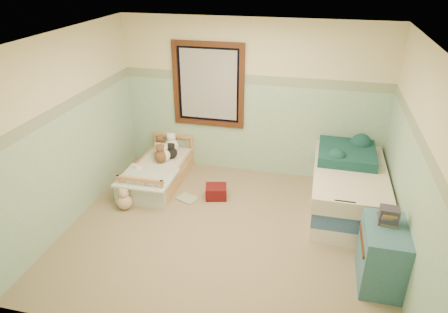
% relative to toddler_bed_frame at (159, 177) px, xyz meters
% --- Properties ---
extents(floor, '(4.20, 3.60, 0.02)m').
position_rel_toddler_bed_frame_xyz_m(floor, '(1.35, -1.05, -0.10)').
color(floor, '#857151').
rests_on(floor, ground).
extents(ceiling, '(4.20, 3.60, 0.02)m').
position_rel_toddler_bed_frame_xyz_m(ceiling, '(1.35, -1.05, 2.42)').
color(ceiling, white).
rests_on(ceiling, wall_back).
extents(wall_back, '(4.20, 0.04, 2.50)m').
position_rel_toddler_bed_frame_xyz_m(wall_back, '(1.35, 0.75, 1.16)').
color(wall_back, beige).
rests_on(wall_back, floor).
extents(wall_front, '(4.20, 0.04, 2.50)m').
position_rel_toddler_bed_frame_xyz_m(wall_front, '(1.35, -2.85, 1.16)').
color(wall_front, beige).
rests_on(wall_front, floor).
extents(wall_left, '(0.04, 3.60, 2.50)m').
position_rel_toddler_bed_frame_xyz_m(wall_left, '(-0.75, -1.05, 1.16)').
color(wall_left, beige).
rests_on(wall_left, floor).
extents(wall_right, '(0.04, 3.60, 2.50)m').
position_rel_toddler_bed_frame_xyz_m(wall_right, '(3.45, -1.05, 1.16)').
color(wall_right, beige).
rests_on(wall_right, floor).
extents(wainscot_mint, '(4.20, 0.01, 1.50)m').
position_rel_toddler_bed_frame_xyz_m(wainscot_mint, '(1.35, 0.74, 0.66)').
color(wainscot_mint, '#8BAD8D').
rests_on(wainscot_mint, floor).
extents(border_strip, '(4.20, 0.01, 0.15)m').
position_rel_toddler_bed_frame_xyz_m(border_strip, '(1.35, 0.74, 1.48)').
color(border_strip, '#3E5E41').
rests_on(border_strip, wall_back).
extents(window_frame, '(1.16, 0.06, 1.36)m').
position_rel_toddler_bed_frame_xyz_m(window_frame, '(0.65, 0.71, 1.36)').
color(window_frame, '#371A0C').
rests_on(window_frame, wall_back).
extents(window_blinds, '(0.92, 0.01, 1.12)m').
position_rel_toddler_bed_frame_xyz_m(window_blinds, '(0.65, 0.72, 1.36)').
color(window_blinds, '#B8B8B6').
rests_on(window_blinds, window_frame).
extents(toddler_bed_frame, '(0.73, 1.47, 0.19)m').
position_rel_toddler_bed_frame_xyz_m(toddler_bed_frame, '(0.00, 0.00, 0.00)').
color(toddler_bed_frame, '#9C6B4C').
rests_on(toddler_bed_frame, floor).
extents(toddler_mattress, '(0.67, 1.40, 0.12)m').
position_rel_toddler_bed_frame_xyz_m(toddler_mattress, '(0.00, 0.00, 0.15)').
color(toddler_mattress, white).
rests_on(toddler_mattress, toddler_bed_frame).
extents(patchwork_quilt, '(0.80, 0.73, 0.03)m').
position_rel_toddler_bed_frame_xyz_m(patchwork_quilt, '(0.00, -0.46, 0.23)').
color(patchwork_quilt, '#83A1DB').
rests_on(patchwork_quilt, toddler_mattress).
extents(plush_bed_brown, '(0.19, 0.19, 0.19)m').
position_rel_toddler_bed_frame_xyz_m(plush_bed_brown, '(-0.15, 0.50, 0.31)').
color(plush_bed_brown, brown).
rests_on(plush_bed_brown, toddler_mattress).
extents(plush_bed_white, '(0.23, 0.23, 0.23)m').
position_rel_toddler_bed_frame_xyz_m(plush_bed_white, '(0.05, 0.50, 0.33)').
color(plush_bed_white, white).
rests_on(plush_bed_white, toddler_mattress).
extents(plush_bed_tan, '(0.17, 0.17, 0.17)m').
position_rel_toddler_bed_frame_xyz_m(plush_bed_tan, '(-0.10, 0.28, 0.30)').
color(plush_bed_tan, '#D6B088').
rests_on(plush_bed_tan, toddler_mattress).
extents(plush_bed_dark, '(0.18, 0.18, 0.18)m').
position_rel_toddler_bed_frame_xyz_m(plush_bed_dark, '(0.13, 0.28, 0.30)').
color(plush_bed_dark, black).
rests_on(plush_bed_dark, toddler_mattress).
extents(plush_floor_cream, '(0.26, 0.26, 0.26)m').
position_rel_toddler_bed_frame_xyz_m(plush_floor_cream, '(-0.23, -0.22, 0.04)').
color(plush_floor_cream, white).
rests_on(plush_floor_cream, floor).
extents(plush_floor_tan, '(0.22, 0.22, 0.22)m').
position_rel_toddler_bed_frame_xyz_m(plush_floor_tan, '(-0.19, -0.85, 0.02)').
color(plush_floor_tan, '#D6B088').
rests_on(plush_floor_tan, floor).
extents(twin_bed_frame, '(0.94, 1.88, 0.22)m').
position_rel_toddler_bed_frame_xyz_m(twin_bed_frame, '(2.90, -0.08, 0.02)').
color(twin_bed_frame, white).
rests_on(twin_bed_frame, floor).
extents(twin_boxspring, '(0.94, 1.88, 0.22)m').
position_rel_toddler_bed_frame_xyz_m(twin_boxspring, '(2.90, -0.08, 0.24)').
color(twin_boxspring, navy).
rests_on(twin_boxspring, twin_bed_frame).
extents(twin_mattress, '(0.98, 1.91, 0.22)m').
position_rel_toddler_bed_frame_xyz_m(twin_mattress, '(2.90, -0.08, 0.46)').
color(twin_mattress, beige).
rests_on(twin_mattress, twin_boxspring).
extents(teal_blanket, '(0.81, 0.85, 0.14)m').
position_rel_toddler_bed_frame_xyz_m(teal_blanket, '(2.85, 0.22, 0.64)').
color(teal_blanket, '#0F3B39').
rests_on(teal_blanket, twin_mattress).
extents(dresser, '(0.45, 0.72, 0.72)m').
position_rel_toddler_bed_frame_xyz_m(dresser, '(3.21, -1.53, 0.26)').
color(dresser, '#2E6374').
rests_on(dresser, floor).
extents(book_stack, '(0.20, 0.16, 0.19)m').
position_rel_toddler_bed_frame_xyz_m(book_stack, '(3.21, -1.44, 0.72)').
color(book_stack, '#462D2B').
rests_on(book_stack, dresser).
extents(red_pillow, '(0.37, 0.34, 0.19)m').
position_rel_toddler_bed_frame_xyz_m(red_pillow, '(1.01, -0.25, 0.00)').
color(red_pillow, '#7E0407').
rests_on(red_pillow, floor).
extents(floor_book, '(0.35, 0.31, 0.03)m').
position_rel_toddler_bed_frame_xyz_m(floor_book, '(0.60, -0.41, -0.08)').
color(floor_book, gold).
rests_on(floor_book, floor).
extents(extra_plush_0, '(0.16, 0.16, 0.16)m').
position_rel_toddler_bed_frame_xyz_m(extra_plush_0, '(0.06, 0.39, 0.29)').
color(extra_plush_0, white).
rests_on(extra_plush_0, toddler_mattress).
extents(extra_plush_1, '(0.22, 0.22, 0.22)m').
position_rel_toddler_bed_frame_xyz_m(extra_plush_1, '(0.02, 0.10, 0.32)').
color(extra_plush_1, brown).
rests_on(extra_plush_1, toddler_mattress).
extents(extra_plush_2, '(0.21, 0.21, 0.21)m').
position_rel_toddler_bed_frame_xyz_m(extra_plush_2, '(0.05, 0.14, 0.32)').
color(extra_plush_2, white).
rests_on(extra_plush_2, toddler_mattress).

